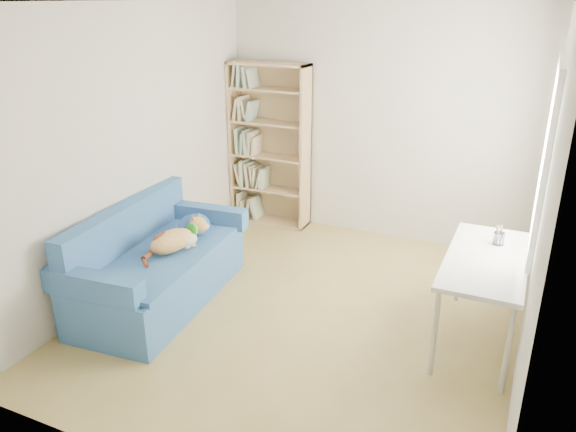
% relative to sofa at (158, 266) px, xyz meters
% --- Properties ---
extents(ground, '(4.00, 4.00, 0.00)m').
position_rel_sofa_xyz_m(ground, '(1.34, 0.32, -0.34)').
color(ground, '#9D8647').
rests_on(ground, ground).
extents(room_shell, '(3.54, 4.04, 2.62)m').
position_rel_sofa_xyz_m(room_shell, '(1.44, 0.35, 1.30)').
color(room_shell, silver).
rests_on(room_shell, ground).
extents(sofa, '(1.00, 1.87, 0.89)m').
position_rel_sofa_xyz_m(sofa, '(0.00, 0.00, 0.00)').
color(sofa, '#265289').
rests_on(sofa, ground).
extents(bookshelf, '(0.97, 0.30, 1.93)m').
position_rel_sofa_xyz_m(bookshelf, '(0.09, 2.15, 0.55)').
color(bookshelf, tan).
rests_on(bookshelf, ground).
extents(desk, '(0.60, 1.31, 0.75)m').
position_rel_sofa_xyz_m(desk, '(2.77, 0.51, 0.35)').
color(desk, white).
rests_on(desk, ground).
extents(pen_cup, '(0.09, 0.09, 0.17)m').
position_rel_sofa_xyz_m(pen_cup, '(2.82, 0.81, 0.48)').
color(pen_cup, white).
rests_on(pen_cup, desk).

